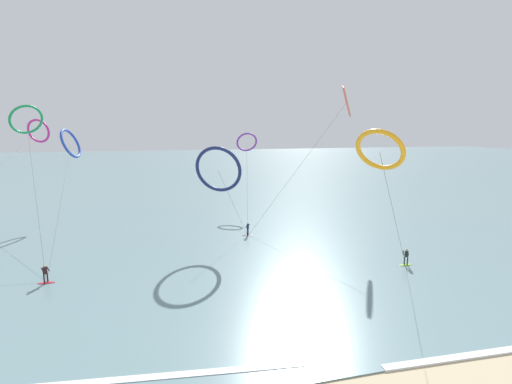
# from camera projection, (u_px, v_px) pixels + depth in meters

# --- Properties ---
(sea_water) EXTENTS (400.00, 200.00, 0.08)m
(sea_water) POSITION_uv_depth(u_px,v_px,m) (198.00, 169.00, 114.45)
(sea_water) COLOR slate
(sea_water) RESTS_ON ground
(surfer_charcoal) EXTENTS (1.40, 0.71, 1.70)m
(surfer_charcoal) POSITION_uv_depth(u_px,v_px,m) (248.00, 230.00, 43.83)
(surfer_charcoal) COLOR black
(surfer_charcoal) RESTS_ON ground
(surfer_lime) EXTENTS (1.40, 0.67, 1.70)m
(surfer_lime) POSITION_uv_depth(u_px,v_px,m) (406.00, 258.00, 34.35)
(surfer_lime) COLOR #8CC62D
(surfer_lime) RESTS_ON ground
(surfer_crimson) EXTENTS (1.40, 0.73, 1.70)m
(surfer_crimson) POSITION_uv_depth(u_px,v_px,m) (45.00, 275.00, 30.35)
(surfer_crimson) COLOR red
(surfer_crimson) RESTS_ON ground
(kite_cobalt) EXTENTS (5.17, 27.92, 13.41)m
(kite_cobalt) POSITION_uv_depth(u_px,v_px,m) (71.00, 144.00, 52.00)
(kite_cobalt) COLOR #2647B7
(kite_cobalt) RESTS_ON ground
(kite_magenta) EXTENTS (3.85, 46.75, 14.88)m
(kite_magenta) POSITION_uv_depth(u_px,v_px,m) (38.00, 131.00, 54.44)
(kite_magenta) COLOR #CC288E
(kite_magenta) RESTS_ON ground
(kite_navy) EXTENTS (6.69, 4.12, 11.53)m
(kite_navy) POSITION_uv_depth(u_px,v_px,m) (218.00, 169.00, 39.86)
(kite_navy) COLOR navy
(kite_navy) RESTS_ON ground
(kite_amber) EXTENTS (11.05, 10.68, 13.53)m
(kite_amber) POSITION_uv_depth(u_px,v_px,m) (380.00, 150.00, 21.83)
(kite_amber) COLOR orange
(kite_amber) RESTS_ON ground
(kite_coral) EXTENTS (15.73, 4.74, 19.00)m
(kite_coral) POSITION_uv_depth(u_px,v_px,m) (347.00, 102.00, 46.40)
(kite_coral) COLOR #EA7260
(kite_coral) RESTS_ON ground
(kite_violet) EXTENTS (5.55, 19.21, 12.72)m
(kite_violet) POSITION_uv_depth(u_px,v_px,m) (247.00, 142.00, 59.39)
(kite_violet) COLOR purple
(kite_violet) RESTS_ON ground
(kite_emerald) EXTENTS (8.94, 20.43, 16.38)m
(kite_emerald) POSITION_uv_depth(u_px,v_px,m) (26.00, 120.00, 43.92)
(kite_emerald) COLOR #199351
(kite_emerald) RESTS_ON ground
(wave_crest_near) EXTENTS (11.15, 0.83, 0.12)m
(wave_crest_near) POSITION_uv_depth(u_px,v_px,m) (468.00, 356.00, 20.79)
(wave_crest_near) COLOR white
(wave_crest_near) RESTS_ON ground
(wave_crest_mid) EXTENTS (16.54, 2.11, 0.12)m
(wave_crest_mid) POSITION_uv_depth(u_px,v_px,m) (157.00, 377.00, 19.02)
(wave_crest_mid) COLOR white
(wave_crest_mid) RESTS_ON ground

